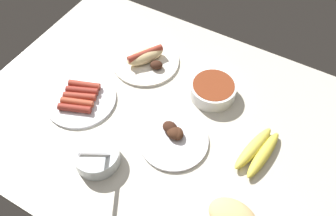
{
  "coord_description": "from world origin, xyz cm",
  "views": [
    {
      "loc": [
        34.93,
        -57.67,
        94.49
      ],
      "look_at": [
        0.66,
        2.1,
        3.0
      ],
      "focal_mm": 38.85,
      "sensor_mm": 36.0,
      "label": 1
    }
  ],
  "objects_px": {
    "plate_grilled_meat": "(174,138)",
    "plate_sausages": "(80,98)",
    "bowl_coleslaw": "(97,156)",
    "banana_bunch": "(258,151)",
    "bowl_chili": "(213,89)",
    "plate_hotdog_assembled": "(146,59)"
  },
  "relations": [
    {
      "from": "plate_hotdog_assembled",
      "to": "bowl_coleslaw",
      "type": "distance_m",
      "value": 0.42
    },
    {
      "from": "plate_grilled_meat",
      "to": "bowl_coleslaw",
      "type": "relative_size",
      "value": 1.42
    },
    {
      "from": "plate_sausages",
      "to": "bowl_coleslaw",
      "type": "xyz_separation_m",
      "value": [
        0.18,
        -0.15,
        0.02
      ]
    },
    {
      "from": "plate_hotdog_assembled",
      "to": "plate_grilled_meat",
      "type": "bearing_deg",
      "value": -43.83
    },
    {
      "from": "banana_bunch",
      "to": "plate_hotdog_assembled",
      "type": "bearing_deg",
      "value": 162.22
    },
    {
      "from": "banana_bunch",
      "to": "bowl_chili",
      "type": "distance_m",
      "value": 0.26
    },
    {
      "from": "plate_grilled_meat",
      "to": "plate_sausages",
      "type": "bearing_deg",
      "value": -176.87
    },
    {
      "from": "plate_grilled_meat",
      "to": "bowl_coleslaw",
      "type": "distance_m",
      "value": 0.23
    },
    {
      "from": "bowl_chili",
      "to": "bowl_coleslaw",
      "type": "height_order",
      "value": "bowl_coleslaw"
    },
    {
      "from": "plate_grilled_meat",
      "to": "plate_hotdog_assembled",
      "type": "height_order",
      "value": "plate_hotdog_assembled"
    },
    {
      "from": "plate_sausages",
      "to": "bowl_chili",
      "type": "xyz_separation_m",
      "value": [
        0.37,
        0.24,
        0.02
      ]
    },
    {
      "from": "plate_hotdog_assembled",
      "to": "bowl_chili",
      "type": "bearing_deg",
      "value": -3.53
    },
    {
      "from": "bowl_chili",
      "to": "bowl_coleslaw",
      "type": "xyz_separation_m",
      "value": [
        -0.18,
        -0.39,
        0.0
      ]
    },
    {
      "from": "plate_sausages",
      "to": "bowl_coleslaw",
      "type": "bearing_deg",
      "value": -39.71
    },
    {
      "from": "plate_grilled_meat",
      "to": "bowl_chili",
      "type": "bearing_deg",
      "value": 83.32
    },
    {
      "from": "bowl_chili",
      "to": "plate_sausages",
      "type": "bearing_deg",
      "value": -147.12
    },
    {
      "from": "plate_grilled_meat",
      "to": "banana_bunch",
      "type": "relative_size",
      "value": 1.1
    },
    {
      "from": "banana_bunch",
      "to": "bowl_chili",
      "type": "bearing_deg",
      "value": 147.01
    },
    {
      "from": "bowl_chili",
      "to": "bowl_coleslaw",
      "type": "distance_m",
      "value": 0.43
    },
    {
      "from": "plate_hotdog_assembled",
      "to": "bowl_chili",
      "type": "xyz_separation_m",
      "value": [
        0.27,
        -0.02,
        0.01
      ]
    },
    {
      "from": "bowl_coleslaw",
      "to": "banana_bunch",
      "type": "bearing_deg",
      "value": 32.45
    },
    {
      "from": "banana_bunch",
      "to": "bowl_coleslaw",
      "type": "xyz_separation_m",
      "value": [
        -0.4,
        -0.25,
        0.01
      ]
    }
  ]
}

